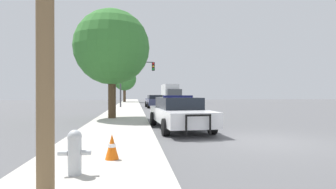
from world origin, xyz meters
name	(u,v)px	position (x,y,z in m)	size (l,w,h in m)	color
ground_plane	(265,141)	(0.00, 0.00, 0.00)	(110.00, 110.00, 0.00)	#565659
sidewalk_left	(109,143)	(-5.10, 0.00, 0.07)	(3.00, 110.00, 0.13)	#BCB7AD
police_car	(179,112)	(-2.36, 3.25, 0.75)	(2.35, 5.49, 1.50)	white
fire_hydrant	(75,151)	(-5.39, -3.33, 0.56)	(0.57, 0.25, 0.81)	#B7BCC1
traffic_light	(135,74)	(-4.30, 19.82, 3.63)	(3.70, 0.35, 4.93)	#424247
car_background_midblock	(155,101)	(-2.05, 20.62, 0.75)	(2.13, 4.49, 1.40)	#333856
box_truck	(171,93)	(1.81, 36.10, 1.67)	(2.76, 7.18, 3.13)	#474C51
tree_sidewalk_near	(112,47)	(-5.64, 7.55, 4.30)	(4.44, 4.44, 6.41)	#4C3823
tree_sidewalk_far	(124,79)	(-6.03, 37.33, 4.04)	(4.01, 4.01, 5.94)	brown
traffic_cone	(112,146)	(-4.82, -2.28, 0.41)	(0.31, 0.31, 0.56)	orange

